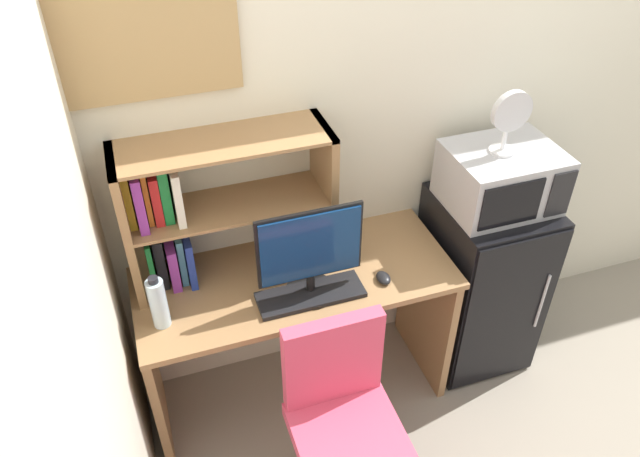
{
  "coord_description": "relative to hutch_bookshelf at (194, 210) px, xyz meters",
  "views": [
    {
      "loc": [
        -1.4,
        -2.14,
        2.53
      ],
      "look_at": [
        -0.78,
        -0.31,
        1.03
      ],
      "focal_mm": 34.51,
      "sensor_mm": 36.0,
      "label": 1
    }
  ],
  "objects": [
    {
      "name": "wall_back",
      "position": [
        1.64,
        0.15,
        0.2
      ],
      "size": [
        6.4,
        0.04,
        2.6
      ],
      "primitive_type": "cube",
      "color": "silver",
      "rests_on": "ground_plane"
    },
    {
      "name": "desk",
      "position": [
        0.36,
        -0.16,
        -0.55
      ],
      "size": [
        1.35,
        0.57,
        0.78
      ],
      "color": "#997047",
      "rests_on": "ground_plane"
    },
    {
      "name": "hutch_bookshelf",
      "position": [
        0.0,
        0.0,
        0.0
      ],
      "size": [
        0.83,
        0.28,
        0.61
      ],
      "color": "#997047",
      "rests_on": "desk"
    },
    {
      "name": "monitor",
      "position": [
        0.39,
        -0.27,
        -0.11
      ],
      "size": [
        0.43,
        0.21,
        0.41
      ],
      "color": "black",
      "rests_on": "desk"
    },
    {
      "name": "keyboard",
      "position": [
        0.38,
        -0.29,
        -0.31
      ],
      "size": [
        0.44,
        0.15,
        0.02
      ],
      "primitive_type": "cube",
      "color": "black",
      "rests_on": "desk"
    },
    {
      "name": "computer_mouse",
      "position": [
        0.7,
        -0.3,
        -0.31
      ],
      "size": [
        0.06,
        0.08,
        0.03
      ],
      "primitive_type": "ellipsoid",
      "color": "black",
      "rests_on": "desk"
    },
    {
      "name": "water_bottle",
      "position": [
        -0.21,
        -0.25,
        -0.21
      ],
      "size": [
        0.07,
        0.07,
        0.24
      ],
      "color": "silver",
      "rests_on": "desk"
    },
    {
      "name": "mini_fridge",
      "position": [
        1.31,
        -0.14,
        -0.64
      ],
      "size": [
        0.48,
        0.53,
        0.93
      ],
      "color": "black",
      "rests_on": "ground_plane"
    },
    {
      "name": "microwave",
      "position": [
        1.31,
        -0.14,
        -0.04
      ],
      "size": [
        0.47,
        0.38,
        0.27
      ],
      "color": "#ADADB2",
      "rests_on": "mini_fridge"
    },
    {
      "name": "desk_fan",
      "position": [
        1.28,
        -0.15,
        0.26
      ],
      "size": [
        0.17,
        0.11,
        0.28
      ],
      "color": "silver",
      "rests_on": "microwave"
    },
    {
      "name": "desk_chair",
      "position": [
        0.38,
        -0.69,
        -0.7
      ],
      "size": [
        0.47,
        0.47,
        0.9
      ],
      "color": "black",
      "rests_on": "ground_plane"
    },
    {
      "name": "wall_corkboard",
      "position": [
        -0.1,
        0.11,
        0.65
      ],
      "size": [
        0.71,
        0.02,
        0.42
      ],
      "primitive_type": "cube",
      "color": "tan"
    }
  ]
}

